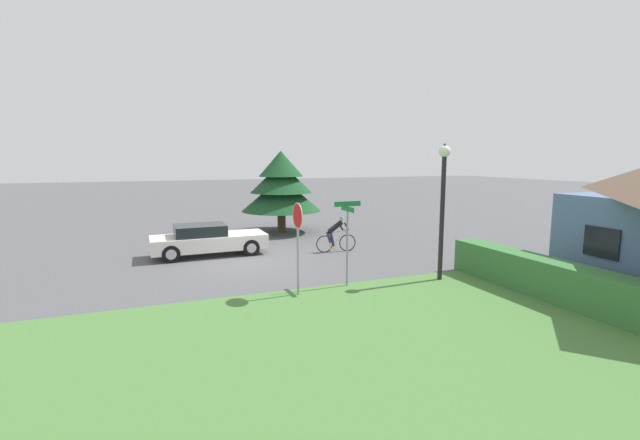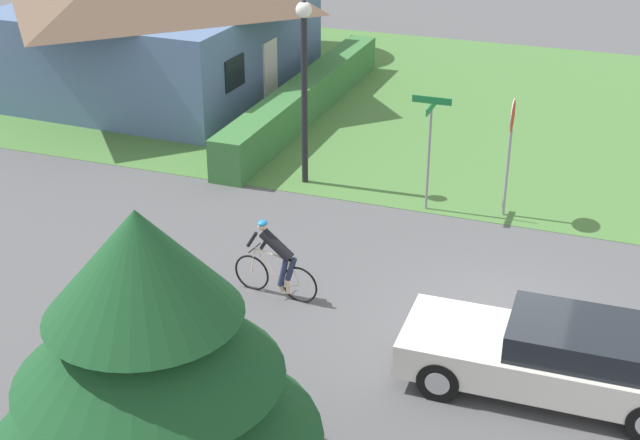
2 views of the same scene
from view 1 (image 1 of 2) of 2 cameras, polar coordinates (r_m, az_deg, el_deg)
name	(u,v)px [view 1 (image 1 of 2)]	position (r m, az deg, el deg)	size (l,w,h in m)	color
ground_plane	(244,263)	(17.21, -10.10, -5.62)	(140.00, 140.00, 0.00)	#515154
grass_verge_right	(625,401)	(9.36, 35.58, -19.07)	(16.00, 36.00, 0.01)	#477538
hedge_row	(615,299)	(13.25, 34.62, -8.61)	(11.18, 0.90, 1.12)	#387038
sedan_left_lane	(207,240)	(18.70, -14.77, -2.58)	(1.88, 4.74, 1.34)	silver
cyclist	(336,235)	(18.85, 2.13, -1.98)	(0.44, 1.81, 1.58)	black
stop_sign	(298,229)	(12.63, -2.99, -1.23)	(0.78, 0.07, 2.79)	gray
street_lamp	(443,192)	(14.69, 16.08, 3.59)	(0.38, 0.38, 4.57)	black
street_name_sign	(347,228)	(13.56, 3.67, -1.05)	(0.90, 0.90, 2.74)	gray
conifer_tall_near	(281,185)	(23.79, -5.20, 4.63)	(4.39, 4.39, 4.51)	#4C3823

